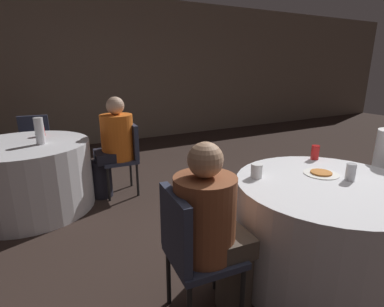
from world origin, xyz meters
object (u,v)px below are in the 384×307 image
soda_can_red (315,152)px  bottle_far (40,131)px  table_near (322,230)px  person_floral_shirt (214,231)px  chair_near_west (190,246)px  chair_far_north (35,141)px  pizza_plate_near (321,173)px  person_orange_shirt (113,146)px  chair_far_east (126,152)px  table_far (28,177)px  soda_can_silver (351,172)px

soda_can_red → bottle_far: bottle_far is taller
table_near → person_floral_shirt: size_ratio=1.13×
chair_near_west → soda_can_red: (1.40, 0.34, 0.28)m
chair_far_north → pizza_plate_near: size_ratio=3.35×
soda_can_red → bottle_far: 2.67m
person_orange_shirt → pizza_plate_near: 2.30m
chair_near_west → chair_far_north: bearing=-162.9°
person_floral_shirt → person_orange_shirt: size_ratio=0.95×
person_floral_shirt → person_orange_shirt: 2.11m
table_near → bottle_far: bottle_far is taller
table_near → soda_can_red: soda_can_red is taller
chair_far_east → table_far: bearing=90.0°
table_near → bottle_far: bearing=128.5°
chair_far_north → soda_can_red: soda_can_red is taller
table_far → pizza_plate_near: pizza_plate_near is taller
table_near → chair_near_west: (-1.04, 0.08, 0.15)m
table_far → soda_can_red: soda_can_red is taller
chair_near_west → chair_far_east: (0.24, 2.09, 0.00)m
table_near → person_floral_shirt: person_floral_shirt is taller
chair_near_west → soda_can_silver: 1.25m
table_near → chair_far_east: 2.32m
chair_far_east → bottle_far: (-0.89, -0.04, 0.36)m
table_near → person_floral_shirt: bearing=175.3°
table_near → soda_can_red: bearing=49.8°
chair_near_west → chair_far_east: bearing=178.2°
table_near → person_orange_shirt: person_orange_shirt is taller
soda_can_silver → bottle_far: bottle_far is taller
table_far → soda_can_red: size_ratio=10.69×
person_orange_shirt → soda_can_silver: (1.12, -2.22, 0.19)m
person_orange_shirt → chair_far_north: bearing=39.2°
table_far → chair_far_east: size_ratio=1.53×
pizza_plate_near → chair_near_west: bearing=-176.9°
person_floral_shirt → bottle_far: size_ratio=4.08×
chair_near_west → soda_can_red: size_ratio=7.01×
pizza_plate_near → bottle_far: (-1.79, 1.99, 0.13)m
person_floral_shirt → soda_can_silver: bearing=88.9°
table_near → pizza_plate_near: size_ratio=4.98×
pizza_plate_near → soda_can_red: soda_can_red is taller
person_floral_shirt → pizza_plate_near: bearing=98.9°
soda_can_red → bottle_far: (-2.06, 1.70, 0.08)m
table_near → chair_far_east: bearing=110.3°
soda_can_red → bottle_far: size_ratio=0.44×
person_orange_shirt → bottle_far: bearing=97.8°
table_far → chair_far_north: chair_far_north is taller
chair_near_west → person_floral_shirt: bearing=90.0°
soda_can_silver → person_orange_shirt: bearing=116.8°
table_near → chair_near_west: size_ratio=1.49×
soda_can_red → table_far: bearing=140.8°
table_far → bottle_far: bottle_far is taller
bottle_far → person_orange_shirt: bearing=4.1°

